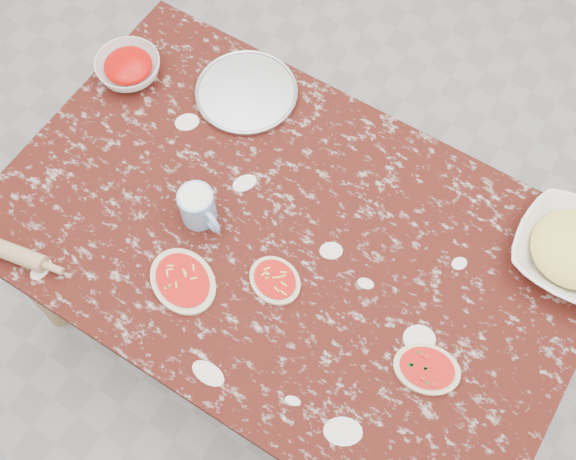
{
  "coord_description": "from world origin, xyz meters",
  "views": [
    {
      "loc": [
        0.44,
        -0.7,
        2.51
      ],
      "look_at": [
        0.0,
        0.0,
        0.8
      ],
      "focal_mm": 44.64,
      "sensor_mm": 36.0,
      "label": 1
    }
  ],
  "objects_px": {
    "rolling_pin": "(4,250)",
    "flour_mug": "(198,207)",
    "cheese_bowl": "(572,252)",
    "worktable": "(288,251)",
    "sauce_bowl": "(129,68)",
    "pizza_tray": "(246,93)"
  },
  "relations": [
    {
      "from": "flour_mug",
      "to": "rolling_pin",
      "type": "relative_size",
      "value": 0.59
    },
    {
      "from": "sauce_bowl",
      "to": "flour_mug",
      "type": "relative_size",
      "value": 1.37
    },
    {
      "from": "pizza_tray",
      "to": "sauce_bowl",
      "type": "bearing_deg",
      "value": -159.41
    },
    {
      "from": "worktable",
      "to": "pizza_tray",
      "type": "xyz_separation_m",
      "value": [
        -0.36,
        0.34,
        0.09
      ]
    },
    {
      "from": "cheese_bowl",
      "to": "worktable",
      "type": "bearing_deg",
      "value": -152.41
    },
    {
      "from": "sauce_bowl",
      "to": "cheese_bowl",
      "type": "height_order",
      "value": "cheese_bowl"
    },
    {
      "from": "worktable",
      "to": "pizza_tray",
      "type": "height_order",
      "value": "pizza_tray"
    },
    {
      "from": "sauce_bowl",
      "to": "rolling_pin",
      "type": "height_order",
      "value": "sauce_bowl"
    },
    {
      "from": "cheese_bowl",
      "to": "flour_mug",
      "type": "height_order",
      "value": "flour_mug"
    },
    {
      "from": "rolling_pin",
      "to": "flour_mug",
      "type": "bearing_deg",
      "value": 44.17
    },
    {
      "from": "sauce_bowl",
      "to": "pizza_tray",
      "type": "bearing_deg",
      "value": 20.59
    },
    {
      "from": "cheese_bowl",
      "to": "rolling_pin",
      "type": "relative_size",
      "value": 1.27
    },
    {
      "from": "worktable",
      "to": "pizza_tray",
      "type": "distance_m",
      "value": 0.5
    },
    {
      "from": "worktable",
      "to": "cheese_bowl",
      "type": "height_order",
      "value": "cheese_bowl"
    },
    {
      "from": "worktable",
      "to": "cheese_bowl",
      "type": "relative_size",
      "value": 5.22
    },
    {
      "from": "flour_mug",
      "to": "pizza_tray",
      "type": "bearing_deg",
      "value": 106.47
    },
    {
      "from": "pizza_tray",
      "to": "flour_mug",
      "type": "bearing_deg",
      "value": -73.53
    },
    {
      "from": "sauce_bowl",
      "to": "rolling_pin",
      "type": "bearing_deg",
      "value": -82.68
    },
    {
      "from": "worktable",
      "to": "pizza_tray",
      "type": "relative_size",
      "value": 5.31
    },
    {
      "from": "worktable",
      "to": "sauce_bowl",
      "type": "relative_size",
      "value": 8.19
    },
    {
      "from": "worktable",
      "to": "sauce_bowl",
      "type": "height_order",
      "value": "sauce_bowl"
    },
    {
      "from": "sauce_bowl",
      "to": "rolling_pin",
      "type": "distance_m",
      "value": 0.66
    }
  ]
}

